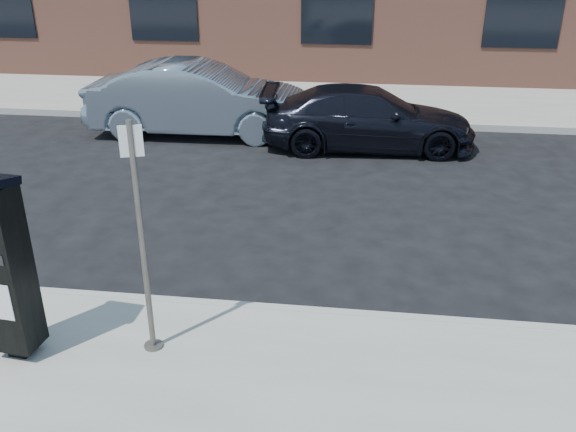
% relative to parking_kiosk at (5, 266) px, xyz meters
% --- Properties ---
extents(ground, '(120.00, 120.00, 0.00)m').
position_rel_parking_kiosk_xyz_m(ground, '(2.34, 1.17, -1.14)').
color(ground, black).
rests_on(ground, ground).
extents(sidewalk_far, '(60.00, 12.00, 0.15)m').
position_rel_parking_kiosk_xyz_m(sidewalk_far, '(2.34, 15.17, -1.06)').
color(sidewalk_far, gray).
rests_on(sidewalk_far, ground).
extents(curb_near, '(60.00, 0.12, 0.16)m').
position_rel_parking_kiosk_xyz_m(curb_near, '(2.34, 1.15, -1.06)').
color(curb_near, '#9E9B93').
rests_on(curb_near, ground).
extents(curb_far, '(60.00, 0.12, 0.16)m').
position_rel_parking_kiosk_xyz_m(curb_far, '(2.34, 9.19, -1.06)').
color(curb_far, '#9E9B93').
rests_on(curb_far, ground).
extents(parking_kiosk, '(0.48, 0.43, 1.92)m').
position_rel_parking_kiosk_xyz_m(parking_kiosk, '(0.00, 0.00, 0.00)').
color(parking_kiosk, black).
rests_on(parking_kiosk, sidewalk_near).
extents(sign_pole, '(0.20, 0.19, 2.37)m').
position_rel_parking_kiosk_xyz_m(sign_pole, '(1.27, 0.26, 0.19)').
color(sign_pole, '#4C4843').
rests_on(sign_pole, sidewalk_near).
extents(car_silver, '(4.78, 1.76, 1.56)m').
position_rel_parking_kiosk_xyz_m(car_silver, '(-0.34, 8.14, -0.35)').
color(car_silver, '#7F91A2').
rests_on(car_silver, ground).
extents(car_dark, '(4.42, 2.02, 1.25)m').
position_rel_parking_kiosk_xyz_m(car_dark, '(3.34, 7.62, -0.51)').
color(car_dark, black).
rests_on(car_dark, ground).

